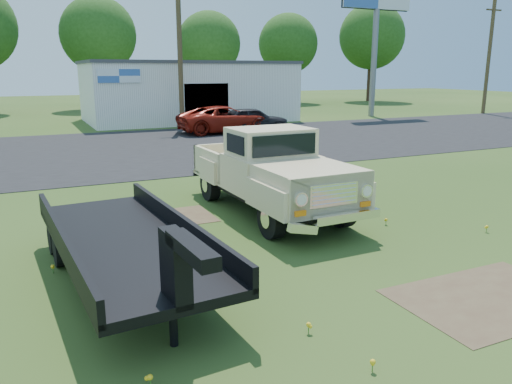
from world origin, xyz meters
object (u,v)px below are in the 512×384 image
Objects in this scene: flatbed_trailer at (125,235)px; red_pickup at (225,120)px; dark_sedan at (252,120)px; billboard at (377,1)px; vintage_pickup_truck at (270,171)px.

flatbed_trailer is 1.13× the size of red_pickup.
flatbed_trailer reaches higher than dark_sedan.
dark_sedan is at bearing -156.63° from billboard.
vintage_pickup_truck is (-19.47, -21.10, -7.45)m from billboard.
red_pickup is 1.57m from dark_sedan.
red_pickup is (-14.36, -5.13, -7.78)m from billboard.
flatbed_trailer reaches higher than red_pickup.
billboard is 17.12m from red_pickup.
billboard reaches higher than vintage_pickup_truck.
billboard is 1.79× the size of flatbed_trailer.
vintage_pickup_truck is 5.03m from flatbed_trailer.
billboard reaches higher than flatbed_trailer.
red_pickup is at bearing 71.03° from vintage_pickup_truck.
billboard is at bearing 41.50° from flatbed_trailer.
dark_sedan is (10.78, 18.38, -0.12)m from flatbed_trailer.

